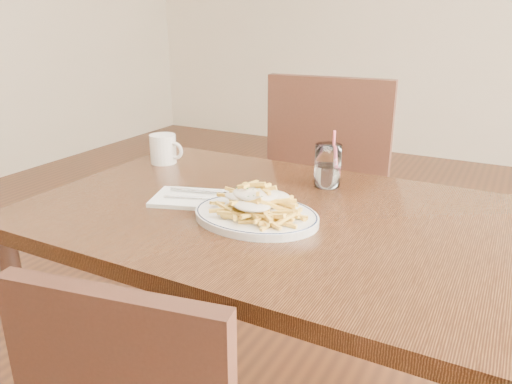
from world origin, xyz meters
The scene contains 8 objects.
table centered at (0.00, 0.00, 0.67)m, with size 1.20×0.80×0.75m.
chair_far centered at (-0.11, 0.78, 0.57)m, with size 0.50×0.50×1.00m.
fries_plate centered at (0.00, -0.08, 0.76)m, with size 0.37×0.35×0.02m.
loaded_fries centered at (0.00, -0.08, 0.80)m, with size 0.25×0.22×0.06m.
napkin centered at (-0.20, -0.04, 0.76)m, with size 0.21×0.14×0.01m, color white.
cutlery centered at (-0.20, -0.03, 0.76)m, with size 0.20×0.13×0.01m.
water_glass centered at (0.06, 0.24, 0.80)m, with size 0.07×0.07×0.16m.
coffee_mug centered at (-0.49, 0.20, 0.80)m, with size 0.12×0.08×0.09m.
Camera 1 is at (0.51, -1.04, 1.21)m, focal length 35.00 mm.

